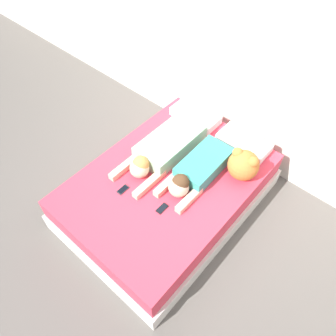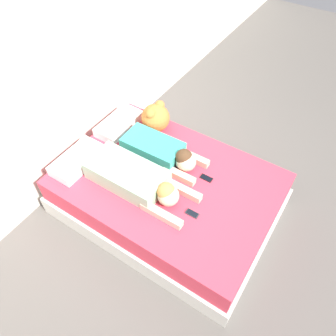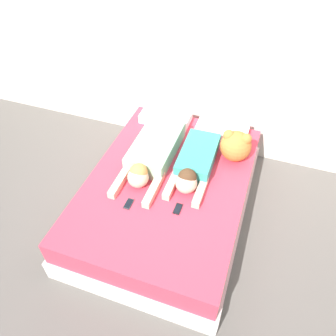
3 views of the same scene
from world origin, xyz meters
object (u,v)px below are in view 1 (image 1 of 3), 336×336
at_px(person_left, 163,149).
at_px(plush_toy, 243,165).
at_px(person_right, 196,171).
at_px(cell_phone_right, 162,208).
at_px(pillow_head_left, 195,115).
at_px(cell_phone_left, 123,190).
at_px(bed, 168,192).
at_px(pillow_head_right, 244,143).

bearing_deg(person_left, plush_toy, 21.91).
xyz_separation_m(person_right, cell_phone_right, (-0.00, -0.50, -0.08)).
relative_size(pillow_head_left, cell_phone_left, 4.65).
relative_size(person_left, person_right, 1.23).
bearing_deg(person_right, plush_toy, 44.09).
bearing_deg(person_left, person_right, -1.26).
xyz_separation_m(bed, pillow_head_right, (0.33, 0.87, 0.30)).
bearing_deg(pillow_head_left, plush_toy, -22.41).
bearing_deg(plush_toy, person_left, -158.09).
relative_size(cell_phone_left, plush_toy, 0.37).
bearing_deg(cell_phone_left, pillow_head_left, 94.61).
bearing_deg(person_left, pillow_head_left, 98.09).
bearing_deg(bed, cell_phone_right, -57.29).
bearing_deg(pillow_head_left, cell_phone_left, -85.39).
height_order(pillow_head_left, cell_phone_right, pillow_head_left).
height_order(cell_phone_right, plush_toy, plush_toy).
relative_size(pillow_head_left, plush_toy, 1.72).
distance_m(cell_phone_left, cell_phone_right, 0.44).
distance_m(pillow_head_left, cell_phone_right, 1.30).
xyz_separation_m(bed, person_right, (0.20, 0.19, 0.34)).
bearing_deg(person_right, bed, -137.01).
bearing_deg(plush_toy, person_right, -135.91).
bearing_deg(plush_toy, pillow_head_right, 119.39).
xyz_separation_m(pillow_head_left, cell_phone_left, (0.10, -1.27, -0.05)).
distance_m(bed, plush_toy, 0.84).
distance_m(bed, pillow_head_right, 0.97).
relative_size(bed, cell_phone_left, 17.71).
distance_m(bed, cell_phone_right, 0.45).
distance_m(pillow_head_left, cell_phone_left, 1.28).
height_order(cell_phone_left, cell_phone_right, same).
height_order(person_left, plush_toy, plush_toy).
distance_m(person_right, cell_phone_left, 0.74).
bearing_deg(pillow_head_right, cell_phone_right, -96.29).
xyz_separation_m(pillow_head_left, person_left, (0.09, -0.67, 0.04)).
bearing_deg(person_left, cell_phone_right, -49.46).
relative_size(bed, cell_phone_right, 17.71).
bearing_deg(bed, plush_toy, 43.68).
bearing_deg(pillow_head_right, cell_phone_left, -113.82).
bearing_deg(cell_phone_left, person_left, 90.75).
distance_m(pillow_head_left, person_right, 0.86).
height_order(pillow_head_left, person_left, person_left).
bearing_deg(plush_toy, cell_phone_right, -111.90).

